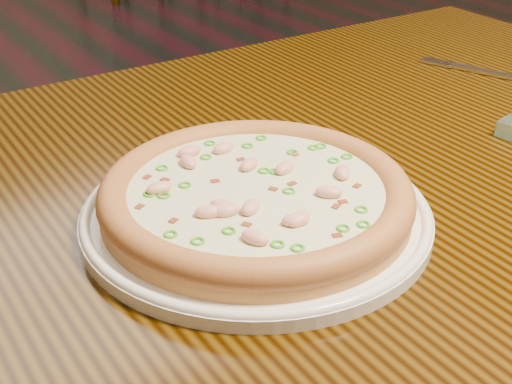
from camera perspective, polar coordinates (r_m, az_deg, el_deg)
ground at (r=1.59m, az=2.74°, el=-14.29°), size 9.00×9.00×0.00m
hero_table at (r=0.80m, az=5.32°, el=-4.35°), size 1.20×0.80×0.75m
plate at (r=0.65m, az=-0.00°, el=-1.64°), size 0.32×0.32×0.02m
pizza at (r=0.64m, az=-0.01°, el=-0.23°), size 0.28×0.28×0.03m
fork at (r=1.06m, az=17.78°, el=9.17°), size 0.08×0.17×0.00m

